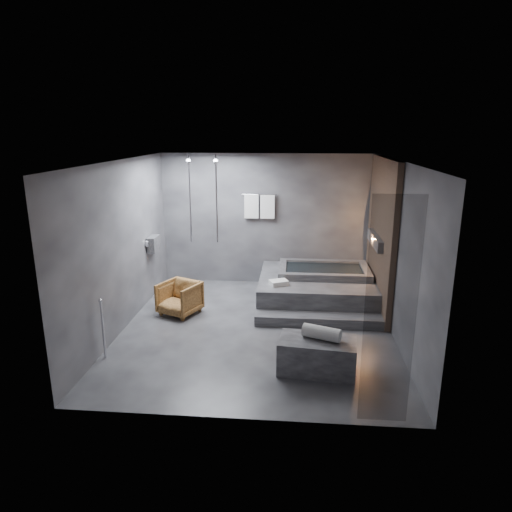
# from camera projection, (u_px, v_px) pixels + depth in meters

# --- Properties ---
(room) EXTENTS (5.00, 5.04, 2.82)m
(room) POSITION_uv_depth(u_px,v_px,m) (282.00, 227.00, 7.48)
(room) COLOR #29292C
(room) RESTS_ON ground
(tub_deck) EXTENTS (2.20, 2.00, 0.50)m
(tub_deck) POSITION_uv_depth(u_px,v_px,m) (316.00, 288.00, 8.98)
(tub_deck) COLOR #2E2E30
(tub_deck) RESTS_ON ground
(tub_step) EXTENTS (2.20, 0.36, 0.18)m
(tub_step) POSITION_uv_depth(u_px,v_px,m) (318.00, 320.00, 7.89)
(tub_step) COLOR #2E2E30
(tub_step) RESTS_ON ground
(concrete_bench) EXTENTS (1.12, 0.70, 0.48)m
(concrete_bench) POSITION_uv_depth(u_px,v_px,m) (317.00, 355.00, 6.34)
(concrete_bench) COLOR #343336
(concrete_bench) RESTS_ON ground
(driftwood_chair) EXTENTS (0.86, 0.87, 0.60)m
(driftwood_chair) POSITION_uv_depth(u_px,v_px,m) (179.00, 298.00, 8.32)
(driftwood_chair) COLOR #4E2E13
(driftwood_chair) RESTS_ON ground
(rolled_towel) EXTENTS (0.56, 0.37, 0.19)m
(rolled_towel) POSITION_uv_depth(u_px,v_px,m) (322.00, 333.00, 6.27)
(rolled_towel) COLOR silver
(rolled_towel) RESTS_ON concrete_bench
(deck_towel) EXTENTS (0.39, 0.34, 0.08)m
(deck_towel) POSITION_uv_depth(u_px,v_px,m) (279.00, 283.00, 8.42)
(deck_towel) COLOR silver
(deck_towel) RESTS_ON tub_deck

